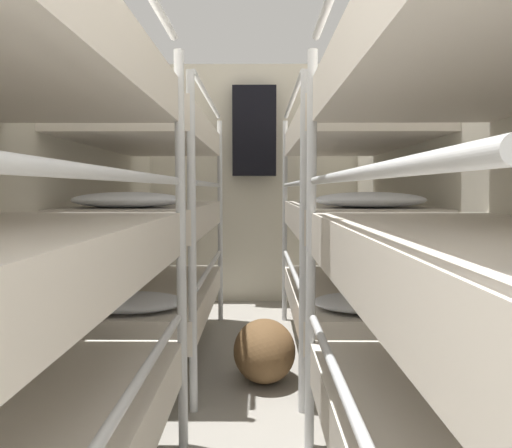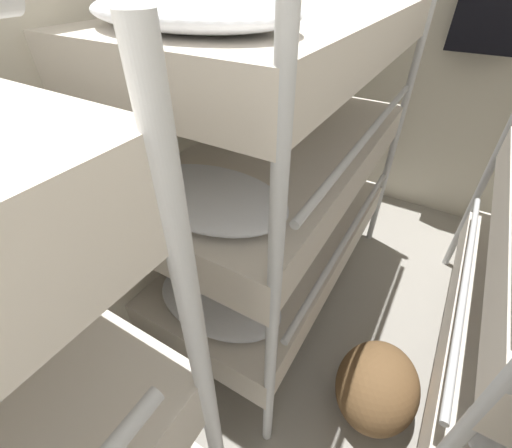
{
  "view_description": "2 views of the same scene",
  "coord_description": "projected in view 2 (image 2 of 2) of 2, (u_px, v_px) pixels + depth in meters",
  "views": [
    {
      "loc": [
        0.06,
        0.27,
        1.19
      ],
      "look_at": [
        0.03,
        4.15,
        0.89
      ],
      "focal_mm": 32.0,
      "sensor_mm": 36.0,
      "label": 1
    },
    {
      "loc": [
        0.01,
        2.02,
        1.83
      ],
      "look_at": [
        -0.65,
        3.13,
        0.83
      ],
      "focal_mm": 24.0,
      "sensor_mm": 36.0,
      "label": 2
    }
  ],
  "objects": [
    {
      "name": "wall_left",
      "position": [
        49.0,
        179.0,
        1.16
      ],
      "size": [
        0.06,
        5.18,
        2.48
      ],
      "color": "beige",
      "rests_on": "ground_plane"
    },
    {
      "name": "bunk_stack_left_far",
      "position": [
        282.0,
        162.0,
        1.75
      ],
      "size": [
        0.81,
        1.77,
        1.83
      ],
      "color": "silver",
      "rests_on": "ground_plane"
    },
    {
      "name": "wall_back",
      "position": [
        474.0,
        62.0,
        2.44
      ],
      "size": [
        2.28,
        0.06,
        2.48
      ],
      "color": "beige",
      "rests_on": "ground_plane"
    },
    {
      "name": "duffel_bag",
      "position": [
        377.0,
        386.0,
        1.65
      ],
      "size": [
        0.38,
        0.45,
        0.38
      ],
      "color": "brown",
      "rests_on": "ground_plane"
    }
  ]
}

